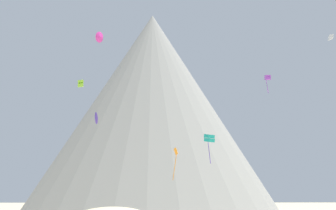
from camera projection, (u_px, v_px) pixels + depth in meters
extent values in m
cone|color=gray|center=(152.00, 108.00, 105.76)|extent=(78.28, 78.28, 48.96)
cone|color=gray|center=(167.00, 136.00, 112.46)|extent=(39.30, 39.30, 37.07)
cone|color=#5138B2|center=(96.00, 118.00, 75.37)|extent=(1.17, 2.20, 2.16)
cube|color=teal|center=(209.00, 140.00, 61.32)|extent=(1.56, 1.58, 0.69)
cube|color=teal|center=(209.00, 136.00, 61.44)|extent=(1.56, 1.58, 0.69)
cylinder|color=#5138B2|center=(209.00, 153.00, 60.94)|extent=(0.32, 0.37, 3.12)
cube|color=white|center=(331.00, 37.00, 71.31)|extent=(0.64, 1.06, 1.05)
cone|color=#D1339E|center=(100.00, 37.00, 58.54)|extent=(1.32, 1.51, 1.50)
cube|color=orange|center=(176.00, 151.00, 58.32)|extent=(0.55, 0.81, 1.01)
cylinder|color=orange|center=(175.00, 167.00, 57.85)|extent=(0.58, 0.10, 3.42)
cube|color=purple|center=(268.00, 79.00, 77.48)|extent=(0.93, 0.98, 0.54)
cube|color=purple|center=(268.00, 76.00, 77.57)|extent=(0.93, 0.98, 0.54)
cylinder|color=purple|center=(267.00, 86.00, 77.16)|extent=(0.37, 0.10, 2.54)
cube|color=#8CD133|center=(80.00, 85.00, 69.92)|extent=(1.09, 1.04, 0.55)
cube|color=#8CD133|center=(81.00, 82.00, 70.05)|extent=(1.09, 1.04, 0.55)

